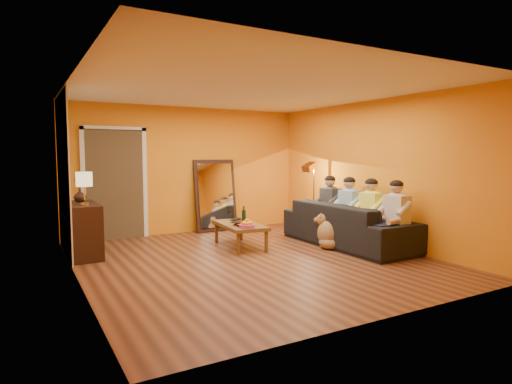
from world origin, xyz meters
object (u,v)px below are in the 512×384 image
floor_lamp (314,199)px  person_mid_left (372,214)px  sideboard (83,230)px  vase (80,195)px  person_mid_right (350,210)px  laptop (240,219)px  mirror_frame (215,195)px  tumbler (243,220)px  sofa (348,224)px  table_lamp (84,189)px  person_far_right (330,207)px  person_far_left (396,218)px  coffee_table (240,235)px  wine_bottle (244,215)px  dog (328,231)px

floor_lamp → person_mid_left: bearing=-109.1°
sideboard → vase: vase is taller
person_mid_right → laptop: person_mid_right is taller
mirror_frame → tumbler: mirror_frame is taller
sofa → person_mid_left: person_mid_left is taller
table_lamp → vase: (0.00, 0.55, -0.15)m
floor_lamp → person_far_right: floor_lamp is taller
tumbler → vase: size_ratio=0.45×
sofa → person_far_right: size_ratio=2.15×
person_far_left → laptop: person_far_left is taller
coffee_table → wine_bottle: bearing=-39.7°
sideboard → coffee_table: 2.58m
vase → person_mid_left: bearing=-26.4°
coffee_table → person_far_left: 2.64m
sofa → laptop: (-1.58, 1.15, 0.05)m
mirror_frame → dog: bearing=-69.5°
dog → person_mid_right: size_ratio=0.51×
tumbler → person_mid_right: bearing=-24.9°
person_mid_left → wine_bottle: (-1.84, 1.20, -0.03)m
person_far_left → wine_bottle: (-1.84, 1.75, -0.03)m
sofa → person_mid_right: person_mid_right is taller
mirror_frame → sofa: 2.95m
wine_bottle → table_lamp: bearing=170.7°
sideboard → person_far_left: person_far_left is taller
dog → person_far_left: size_ratio=0.51×
mirror_frame → coffee_table: mirror_frame is taller
wine_bottle → vase: vase is taller
tumbler → dog: bearing=-39.8°
coffee_table → floor_lamp: floor_lamp is taller
mirror_frame → dog: size_ratio=2.44×
person_mid_left → dog: bearing=146.2°
table_lamp → coffee_table: bearing=-8.4°
table_lamp → dog: table_lamp is taller
person_far_left → table_lamp: bearing=153.6°
table_lamp → tumbler: bearing=-5.4°
vase → coffee_table: bearing=-20.2°
person_mid_left → laptop: person_mid_left is taller
sideboard → laptop: 2.68m
sofa → person_mid_left: 0.52m
sofa → wine_bottle: sofa is taller
mirror_frame → person_mid_left: 3.39m
table_lamp → person_far_right: size_ratio=0.42×
person_mid_right → dog: bearing=-167.1°
vase → sofa: bearing=-22.0°
person_mid_left → sideboard: bearing=156.3°
sideboard → table_lamp: (0.00, -0.30, 0.68)m
floor_lamp → sideboard: bearing=155.5°
tumbler → vase: (-2.60, 0.80, 0.49)m
person_far_right → floor_lamp: bearing=93.5°
floor_lamp → vase: size_ratio=6.83×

